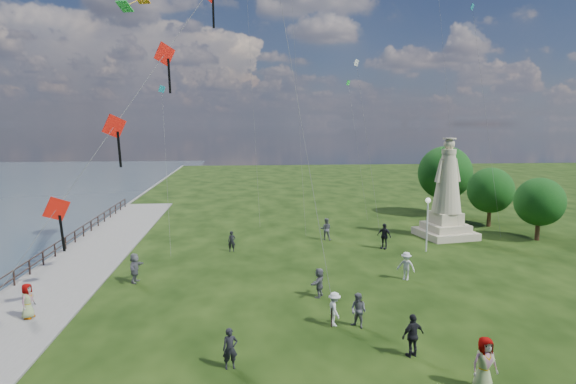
{
  "coord_description": "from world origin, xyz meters",
  "views": [
    {
      "loc": [
        -3.41,
        -17.42,
        9.11
      ],
      "look_at": [
        -1.0,
        8.0,
        5.5
      ],
      "focal_mm": 30.0,
      "sensor_mm": 36.0,
      "label": 1
    }
  ],
  "objects": [
    {
      "name": "person_8",
      "position": [
        6.1,
        9.19,
        0.84
      ],
      "size": [
        1.2,
        1.1,
        1.68
      ],
      "primitive_type": "imported",
      "rotation": [
        0.0,
        0.0,
        -0.65
      ],
      "color": "silver",
      "rests_on": "ground"
    },
    {
      "name": "person_11",
      "position": [
        0.56,
        6.88,
        0.78
      ],
      "size": [
        1.26,
        1.58,
        1.57
      ],
      "primitive_type": "imported",
      "rotation": [
        0.0,
        0.0,
        4.2
      ],
      "color": "#595960",
      "rests_on": "ground"
    },
    {
      "name": "person_5",
      "position": [
        -9.7,
        10.23,
        0.87
      ],
      "size": [
        0.93,
        1.7,
        1.74
      ],
      "primitive_type": "imported",
      "rotation": [
        0.0,
        0.0,
        1.42
      ],
      "color": "#595960",
      "rests_on": "ground"
    },
    {
      "name": "person_1",
      "position": [
        1.7,
        2.85,
        0.8
      ],
      "size": [
        0.88,
        0.89,
        1.59
      ],
      "primitive_type": "imported",
      "rotation": [
        0.0,
        0.0,
        -0.8
      ],
      "color": "#595960",
      "rests_on": "ground"
    },
    {
      "name": "waterfront",
      "position": [
        -15.24,
        8.99,
        -0.06
      ],
      "size": [
        200.0,
        200.0,
        1.51
      ],
      "color": "#2C3C43",
      "rests_on": "ground"
    },
    {
      "name": "statue",
      "position": [
        12.95,
        19.47,
        3.03
      ],
      "size": [
        4.57,
        4.57,
        8.03
      ],
      "rotation": [
        0.0,
        0.0,
        0.18
      ],
      "color": "beige",
      "rests_on": "ground"
    },
    {
      "name": "person_4",
      "position": [
        4.78,
        -2.61,
        0.95
      ],
      "size": [
        0.99,
        0.67,
        1.9
      ],
      "primitive_type": "imported",
      "rotation": [
        0.0,
        0.0,
        0.12
      ],
      "color": "#595960",
      "rests_on": "ground"
    },
    {
      "name": "person_10",
      "position": [
        -13.5,
        5.13,
        0.84
      ],
      "size": [
        0.65,
        0.9,
        1.67
      ],
      "primitive_type": "imported",
      "rotation": [
        0.0,
        0.0,
        1.37
      ],
      "color": "#595960",
      "rests_on": "ground"
    },
    {
      "name": "lamppost",
      "position": [
        9.69,
        15.21,
        2.83
      ],
      "size": [
        0.36,
        0.36,
        3.93
      ],
      "color": "silver",
      "rests_on": "ground"
    },
    {
      "name": "person_7",
      "position": [
        3.1,
        19.36,
        0.88
      ],
      "size": [
        0.96,
        0.71,
        1.77
      ],
      "primitive_type": "imported",
      "rotation": [
        0.0,
        0.0,
        2.91
      ],
      "color": "#595960",
      "rests_on": "ground"
    },
    {
      "name": "red_kite_train",
      "position": [
        -6.93,
        4.58,
        11.7
      ],
      "size": [
        11.0,
        9.35,
        18.95
      ],
      "color": "black",
      "rests_on": "ground"
    },
    {
      "name": "person_2",
      "position": [
        0.67,
        3.18,
        0.78
      ],
      "size": [
        0.64,
        1.07,
        1.56
      ],
      "primitive_type": "imported",
      "rotation": [
        0.0,
        0.0,
        1.69
      ],
      "color": "silver",
      "rests_on": "ground"
    },
    {
      "name": "person_0",
      "position": [
        -3.97,
        -0.3,
        0.78
      ],
      "size": [
        0.63,
        0.47,
        1.57
      ],
      "primitive_type": "imported",
      "rotation": [
        0.0,
        0.0,
        0.17
      ],
      "color": "black",
      "rests_on": "ground"
    },
    {
      "name": "person_3",
      "position": [
        3.18,
        -0.03,
        0.87
      ],
      "size": [
        1.14,
        0.84,
        1.74
      ],
      "primitive_type": "imported",
      "rotation": [
        0.0,
        0.0,
        3.49
      ],
      "color": "black",
      "rests_on": "ground"
    },
    {
      "name": "tree_row",
      "position": [
        17.78,
        25.06,
        3.8
      ],
      "size": [
        7.6,
        15.41,
        6.95
      ],
      "color": "#382314",
      "rests_on": "ground"
    },
    {
      "name": "person_9",
      "position": [
        6.9,
        16.31,
        0.95
      ],
      "size": [
        1.18,
        1.21,
        1.91
      ],
      "primitive_type": "imported",
      "rotation": [
        0.0,
        0.0,
        -0.82
      ],
      "color": "black",
      "rests_on": "ground"
    },
    {
      "name": "person_6",
      "position": [
        -4.26,
        16.59,
        0.74
      ],
      "size": [
        0.55,
        0.38,
        1.48
      ],
      "primitive_type": "imported",
      "rotation": [
        0.0,
        0.0,
        -0.04
      ],
      "color": "black",
      "rests_on": "ground"
    },
    {
      "name": "small_kites",
      "position": [
        4.69,
        23.99,
        14.83
      ],
      "size": [
        27.0,
        16.45,
        25.18
      ],
      "color": "#167789",
      "rests_on": "ground"
    }
  ]
}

